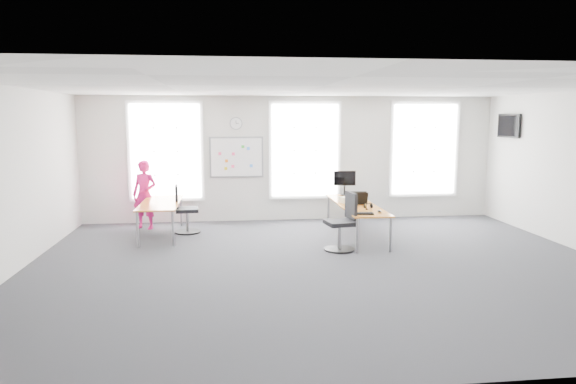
{
  "coord_description": "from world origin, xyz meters",
  "views": [
    {
      "loc": [
        -1.56,
        -8.32,
        2.52
      ],
      "look_at": [
        -0.44,
        1.2,
        1.1
      ],
      "focal_mm": 32.0,
      "sensor_mm": 36.0,
      "label": 1
    }
  ],
  "objects": [
    {
      "name": "floor",
      "position": [
        0.0,
        0.0,
        0.0
      ],
      "size": [
        10.0,
        10.0,
        0.0
      ],
      "primitive_type": "plane",
      "color": "#27272C",
      "rests_on": "ground"
    },
    {
      "name": "ceiling",
      "position": [
        0.0,
        0.0,
        3.0
      ],
      "size": [
        10.0,
        10.0,
        0.0
      ],
      "primitive_type": "plane",
      "rotation": [
        3.14,
        0.0,
        0.0
      ],
      "color": "white",
      "rests_on": "ground"
    },
    {
      "name": "wall_back",
      "position": [
        0.0,
        4.0,
        1.5
      ],
      "size": [
        10.0,
        0.0,
        10.0
      ],
      "primitive_type": "plane",
      "rotation": [
        1.57,
        0.0,
        0.0
      ],
      "color": "silver",
      "rests_on": "ground"
    },
    {
      "name": "wall_front",
      "position": [
        0.0,
        -4.0,
        1.5
      ],
      "size": [
        10.0,
        0.0,
        10.0
      ],
      "primitive_type": "plane",
      "rotation": [
        -1.57,
        0.0,
        0.0
      ],
      "color": "silver",
      "rests_on": "ground"
    },
    {
      "name": "wall_left",
      "position": [
        -5.0,
        0.0,
        1.5
      ],
      "size": [
        0.0,
        10.0,
        10.0
      ],
      "primitive_type": "plane",
      "rotation": [
        1.57,
        0.0,
        1.57
      ],
      "color": "silver",
      "rests_on": "ground"
    },
    {
      "name": "window_left",
      "position": [
        -3.0,
        3.97,
        1.7
      ],
      "size": [
        1.6,
        0.06,
        2.2
      ],
      "primitive_type": "cube",
      "color": "white",
      "rests_on": "wall_back"
    },
    {
      "name": "window_mid",
      "position": [
        0.3,
        3.97,
        1.7
      ],
      "size": [
        1.6,
        0.06,
        2.2
      ],
      "primitive_type": "cube",
      "color": "white",
      "rests_on": "wall_back"
    },
    {
      "name": "window_right",
      "position": [
        3.3,
        3.97,
        1.7
      ],
      "size": [
        1.6,
        0.06,
        2.2
      ],
      "primitive_type": "cube",
      "color": "white",
      "rests_on": "wall_back"
    },
    {
      "name": "desk_right",
      "position": [
        1.11,
        2.08,
        0.65
      ],
      "size": [
        0.76,
        2.84,
        0.69
      ],
      "color": "orange",
      "rests_on": "ground"
    },
    {
      "name": "desk_left",
      "position": [
        -2.98,
        2.61,
        0.66
      ],
      "size": [
        0.79,
        1.98,
        0.72
      ],
      "color": "orange",
      "rests_on": "ground"
    },
    {
      "name": "chair_right",
      "position": [
        0.58,
        0.98,
        0.48
      ],
      "size": [
        0.59,
        0.59,
        1.1
      ],
      "rotation": [
        0.0,
        0.0,
        -1.4
      ],
      "color": "black",
      "rests_on": "ground"
    },
    {
      "name": "chair_left",
      "position": [
        -2.52,
        2.82,
        0.46
      ],
      "size": [
        0.56,
        0.56,
        1.05
      ],
      "rotation": [
        0.0,
        0.0,
        1.66
      ],
      "color": "black",
      "rests_on": "ground"
    },
    {
      "name": "person",
      "position": [
        -3.43,
        3.36,
        0.78
      ],
      "size": [
        0.66,
        0.54,
        1.55
      ],
      "primitive_type": "imported",
      "rotation": [
        0.0,
        0.0,
        -0.35
      ],
      "color": "#D11464",
      "rests_on": "ground"
    },
    {
      "name": "whiteboard",
      "position": [
        -1.35,
        3.97,
        1.55
      ],
      "size": [
        1.2,
        0.03,
        0.9
      ],
      "primitive_type": "cube",
      "color": "white",
      "rests_on": "wall_back"
    },
    {
      "name": "wall_clock",
      "position": [
        -1.35,
        3.97,
        2.35
      ],
      "size": [
        0.3,
        0.04,
        0.3
      ],
      "primitive_type": "cylinder",
      "rotation": [
        1.57,
        0.0,
        0.0
      ],
      "color": "gray",
      "rests_on": "wall_back"
    },
    {
      "name": "tv",
      "position": [
        4.95,
        3.0,
        2.3
      ],
      "size": [
        0.06,
        0.9,
        0.55
      ],
      "primitive_type": "cube",
      "color": "black",
      "rests_on": "wall_right"
    },
    {
      "name": "keyboard",
      "position": [
        0.95,
        0.95,
        0.7
      ],
      "size": [
        0.44,
        0.25,
        0.02
      ],
      "primitive_type": "cube",
      "rotation": [
        0.0,
        0.0,
        -0.25
      ],
      "color": "black",
      "rests_on": "desk_right"
    },
    {
      "name": "mouse",
      "position": [
        1.32,
        1.08,
        0.71
      ],
      "size": [
        0.1,
        0.13,
        0.05
      ],
      "primitive_type": "ellipsoid",
      "rotation": [
        0.0,
        0.0,
        0.21
      ],
      "color": "black",
      "rests_on": "desk_right"
    },
    {
      "name": "lens_cap",
      "position": [
        1.16,
        1.42,
        0.69
      ],
      "size": [
        0.07,
        0.07,
        0.01
      ],
      "primitive_type": "cylinder",
      "rotation": [
        0.0,
        0.0,
        -0.22
      ],
      "color": "black",
      "rests_on": "desk_right"
    },
    {
      "name": "headphones",
      "position": [
        1.23,
        1.58,
        0.74
      ],
      "size": [
        0.17,
        0.09,
        0.1
      ],
      "rotation": [
        0.0,
        0.0,
        -0.32
      ],
      "color": "black",
      "rests_on": "desk_right"
    },
    {
      "name": "laptop_sleeve",
      "position": [
        1.15,
        1.97,
        0.82
      ],
      "size": [
        0.34,
        0.2,
        0.27
      ],
      "rotation": [
        0.0,
        0.0,
        -0.07
      ],
      "color": "black",
      "rests_on": "desk_right"
    },
    {
      "name": "paper_stack",
      "position": [
        1.0,
        2.28,
        0.75
      ],
      "size": [
        0.41,
        0.35,
        0.12
      ],
      "primitive_type": "cube",
      "rotation": [
        0.0,
        0.0,
        0.26
      ],
      "color": "#F6EBC2",
      "rests_on": "desk_right"
    },
    {
      "name": "monitor",
      "position": [
        1.14,
        3.29,
        1.04
      ],
      "size": [
        0.52,
        0.21,
        0.57
      ],
      "rotation": [
        0.0,
        0.0,
        -0.04
      ],
      "color": "black",
      "rests_on": "desk_right"
    }
  ]
}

